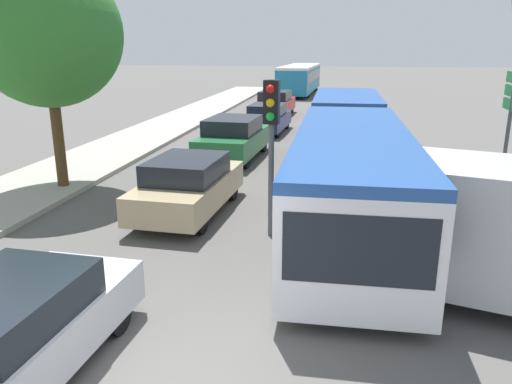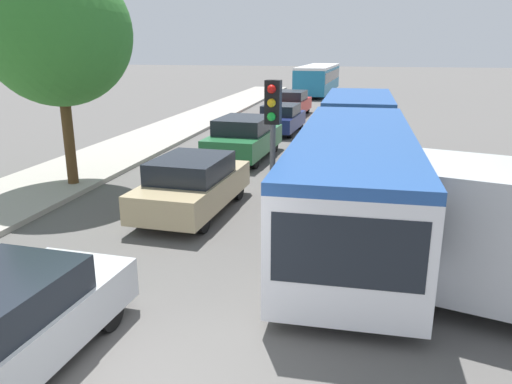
% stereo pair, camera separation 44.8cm
% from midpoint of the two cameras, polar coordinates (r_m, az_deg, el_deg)
% --- Properties ---
extents(kerb_strip_left, '(3.20, 49.73, 0.14)m').
position_cam_midpoint_polar(kerb_strip_left, '(26.49, -10.55, 7.43)').
color(kerb_strip_left, '#9E998E').
rests_on(kerb_strip_left, ground).
extents(articulated_bus, '(2.54, 15.72, 2.33)m').
position_cam_midpoint_polar(articulated_bus, '(14.35, 9.64, 5.19)').
color(articulated_bus, silver).
rests_on(articulated_bus, ground).
extents(city_bus_rear, '(2.92, 11.32, 2.42)m').
position_cam_midpoint_polar(city_bus_rear, '(44.68, 4.74, 12.92)').
color(city_bus_rear, teal).
rests_on(city_bus_rear, ground).
extents(queued_car_silver, '(1.85, 3.96, 1.35)m').
position_cam_midpoint_polar(queued_car_silver, '(7.16, -27.68, -13.99)').
color(queued_car_silver, '#B7BABF').
rests_on(queued_car_silver, ground).
extents(queued_car_tan, '(1.98, 4.23, 1.44)m').
position_cam_midpoint_polar(queued_car_tan, '(12.58, -8.75, 0.77)').
color(queued_car_tan, tan).
rests_on(queued_car_tan, ground).
extents(queued_car_green, '(2.13, 4.54, 1.55)m').
position_cam_midpoint_polar(queued_car_green, '(18.64, -3.28, 6.20)').
color(queued_car_green, '#236638').
rests_on(queued_car_green, ground).
extents(queued_car_navy, '(1.90, 4.05, 1.38)m').
position_cam_midpoint_polar(queued_car_navy, '(24.31, 0.80, 8.42)').
color(queued_car_navy, navy).
rests_on(queued_car_navy, ground).
extents(queued_car_red, '(2.04, 4.36, 1.48)m').
position_cam_midpoint_polar(queued_car_red, '(30.38, 1.78, 10.12)').
color(queued_car_red, '#B21E19').
rests_on(queued_car_red, ground).
extents(traffic_light, '(0.33, 0.37, 3.40)m').
position_cam_midpoint_polar(traffic_light, '(10.54, 0.54, 7.78)').
color(traffic_light, '#56595E').
rests_on(traffic_light, ground).
extents(direction_sign_post, '(0.10, 1.40, 3.60)m').
position_cam_midpoint_polar(direction_sign_post, '(14.31, 26.36, 8.67)').
color(direction_sign_post, '#56595E').
rests_on(direction_sign_post, ground).
extents(tree_left_mid, '(4.05, 4.05, 6.41)m').
position_cam_midpoint_polar(tree_left_mid, '(15.27, -23.64, 16.29)').
color(tree_left_mid, '#51381E').
rests_on(tree_left_mid, ground).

